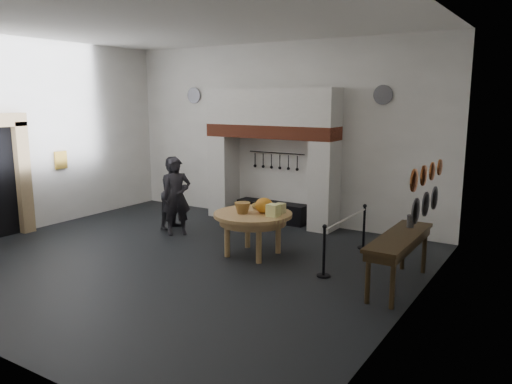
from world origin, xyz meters
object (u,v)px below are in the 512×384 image
Objects in this scene: side_table at (400,237)px; iron_range at (272,212)px; visitor_far at (175,193)px; barrier_post_near at (324,252)px; work_table at (253,214)px; barrier_post_far at (364,228)px; visitor_near at (177,197)px.

iron_range is at bearing 145.55° from side_table.
barrier_post_near is (4.46, -1.15, -0.43)m from visitor_far.
barrier_post_far is at bearing 42.87° from work_table.
barrier_post_near reaches higher than iron_range.
side_table is 1.34m from barrier_post_near.
work_table is 0.72× the size of side_table.
side_table is at bearing -34.45° from iron_range.
side_table is 2.22m from barrier_post_far.
iron_range is at bearing 11.51° from visitor_near.
iron_range is 3.03m from barrier_post_far.
work_table is at bearing -137.13° from barrier_post_far.
visitor_far is at bearing 164.32° from work_table.
barrier_post_far is (0.00, 2.00, 0.00)m from barrier_post_near.
side_table is at bearing -97.78° from visitor_far.
side_table is (4.10, -2.81, 0.62)m from iron_range.
visitor_far is at bearing -130.66° from iron_range.
visitor_near reaches higher than barrier_post_near.
work_table is at bearing 176.79° from side_table.
barrier_post_far is (4.06, 1.25, -0.45)m from visitor_near.
visitor_near reaches higher than work_table.
barrier_post_far reaches higher than work_table.
side_table and barrier_post_near have the same top height.
barrier_post_far is at bearing -33.30° from visitor_near.
visitor_near reaches higher than iron_range.
iron_range is 0.86× the size of side_table.
visitor_far is (-0.40, 0.40, -0.02)m from visitor_near.
barrier_post_far is (1.74, 1.61, -0.39)m from work_table.
visitor_near is 4.15m from barrier_post_near.
work_table is at bearing -104.21° from visitor_far.
barrier_post_near is 2.00m from barrier_post_far.
barrier_post_far is (4.46, 0.85, -0.43)m from visitor_far.
barrier_post_far is at bearing -77.72° from visitor_far.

